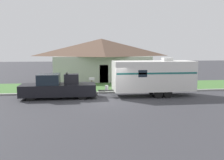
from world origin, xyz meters
TOP-DOWN VIEW (x-y plane):
  - ground_plane at (0.00, 0.00)m, footprint 120.00×120.00m
  - curb_strip at (0.00, 3.75)m, footprint 80.00×0.30m
  - lawn_strip at (0.00, 7.40)m, footprint 80.00×7.00m
  - house_across_street at (0.39, 13.61)m, footprint 12.49×7.18m
  - pickup_truck at (-4.19, 1.97)m, footprint 6.06×2.05m
  - travel_trailer at (3.74, 1.97)m, footprint 7.99×2.48m
  - mailbox at (-1.29, 4.55)m, footprint 0.48×0.20m

SIDE VIEW (x-z plane):
  - ground_plane at x=0.00m, z-range 0.00..0.00m
  - lawn_strip at x=0.00m, z-range 0.00..0.03m
  - curb_strip at x=0.00m, z-range 0.00..0.14m
  - pickup_truck at x=-4.19m, z-range -0.17..1.89m
  - mailbox at x=-1.29m, z-range 0.35..1.66m
  - travel_trailer at x=3.74m, z-range 0.10..3.32m
  - house_across_street at x=0.39m, z-range 0.10..5.31m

